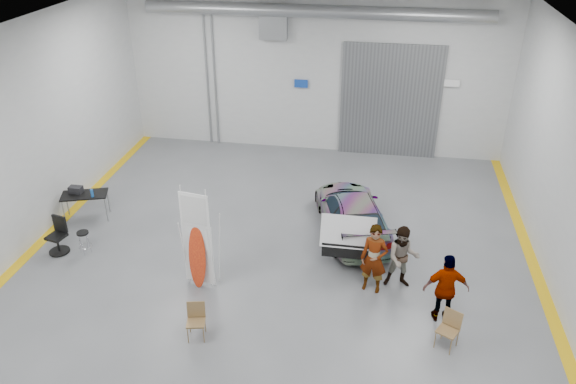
% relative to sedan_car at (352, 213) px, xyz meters
% --- Properties ---
extents(ground, '(16.00, 16.00, 0.00)m').
position_rel_sedan_car_xyz_m(ground, '(-1.88, -2.21, -0.61)').
color(ground, '#56585D').
rests_on(ground, ground).
extents(room_shell, '(14.02, 16.18, 6.01)m').
position_rel_sedan_car_xyz_m(room_shell, '(-1.64, 0.01, 3.47)').
color(room_shell, '#AFB1B4').
rests_on(room_shell, ground).
extents(sedan_car, '(2.81, 4.52, 1.22)m').
position_rel_sedan_car_xyz_m(sedan_car, '(0.00, 0.00, 0.00)').
color(sedan_car, silver).
rests_on(sedan_car, ground).
extents(person_a, '(0.75, 0.57, 1.86)m').
position_rel_sedan_car_xyz_m(person_a, '(0.70, -2.70, 0.32)').
color(person_a, '#805E46').
rests_on(person_a, ground).
extents(person_b, '(0.89, 0.71, 1.71)m').
position_rel_sedan_car_xyz_m(person_b, '(1.40, -2.41, 0.24)').
color(person_b, teal).
rests_on(person_b, ground).
extents(person_c, '(1.08, 0.55, 1.79)m').
position_rel_sedan_car_xyz_m(person_c, '(2.36, -3.56, 0.28)').
color(person_c, '#975B32').
rests_on(person_c, ground).
extents(surfboard_display, '(0.79, 0.30, 2.82)m').
position_rel_sedan_car_xyz_m(surfboard_display, '(-3.58, -3.27, 0.53)').
color(surfboard_display, white).
rests_on(surfboard_display, ground).
extents(folding_chair_near, '(0.48, 0.50, 0.85)m').
position_rel_sedan_car_xyz_m(folding_chair_near, '(-3.11, -5.10, -0.34)').
color(folding_chair_near, brown).
rests_on(folding_chair_near, ground).
extents(folding_chair_far, '(0.56, 0.61, 0.88)m').
position_rel_sedan_car_xyz_m(folding_chair_far, '(2.39, -4.46, -0.33)').
color(folding_chair_far, brown).
rests_on(folding_chair_far, ground).
extents(shop_stool, '(0.34, 0.34, 0.67)m').
position_rel_sedan_car_xyz_m(shop_stool, '(-7.20, -2.39, -0.28)').
color(shop_stool, black).
rests_on(shop_stool, ground).
extents(work_table, '(1.48, 1.06, 1.09)m').
position_rel_sedan_car_xyz_m(work_table, '(-8.09, -0.64, 0.23)').
color(work_table, gray).
rests_on(work_table, ground).
extents(office_chair, '(0.56, 0.57, 1.04)m').
position_rel_sedan_car_xyz_m(office_chair, '(-7.93, -2.44, -0.15)').
color(office_chair, black).
rests_on(office_chair, ground).
extents(trunk_lid, '(1.42, 0.86, 0.04)m').
position_rel_sedan_car_xyz_m(trunk_lid, '(0.00, -1.86, 0.63)').
color(trunk_lid, silver).
rests_on(trunk_lid, sedan_car).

